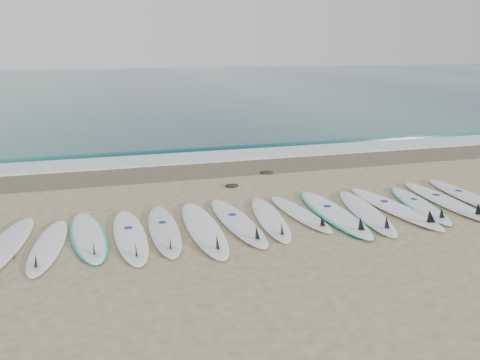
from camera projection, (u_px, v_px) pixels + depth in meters
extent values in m
plane|color=tan|center=(269.00, 221.00, 9.08)|extent=(120.00, 120.00, 0.00)
cube|color=#205857|center=(144.00, 85.00, 39.15)|extent=(120.00, 55.00, 0.03)
cube|color=brown|center=(221.00, 169.00, 12.87)|extent=(120.00, 1.80, 0.01)
cube|color=silver|center=(210.00, 157.00, 14.16)|extent=(120.00, 1.40, 0.04)
cube|color=#205857|center=(201.00, 146.00, 15.54)|extent=(120.00, 1.00, 0.10)
ellipsoid|color=silver|center=(4.00, 247.00, 7.81)|extent=(0.95, 2.79, 0.09)
ellipsoid|color=white|center=(48.00, 246.00, 7.88)|extent=(0.68, 2.39, 0.08)
cone|color=black|center=(36.00, 260.00, 7.03)|extent=(0.22, 0.27, 0.25)
ellipsoid|color=white|center=(88.00, 235.00, 8.29)|extent=(0.86, 2.55, 0.08)
ellipsoid|color=#19B998|center=(88.00, 236.00, 8.29)|extent=(0.95, 2.58, 0.06)
cone|color=black|center=(94.00, 248.00, 7.44)|extent=(0.25, 0.29, 0.27)
ellipsoid|color=white|center=(130.00, 235.00, 8.30)|extent=(0.70, 2.67, 0.09)
cone|color=black|center=(136.00, 249.00, 7.38)|extent=(0.24, 0.29, 0.28)
cylinder|color=navy|center=(128.00, 228.00, 8.52)|extent=(0.16, 0.16, 0.01)
ellipsoid|color=silver|center=(164.00, 229.00, 8.56)|extent=(0.54, 2.58, 0.08)
cone|color=black|center=(170.00, 242.00, 7.65)|extent=(0.22, 0.27, 0.27)
cylinder|color=navy|center=(162.00, 222.00, 8.78)|extent=(0.15, 0.15, 0.01)
ellipsoid|color=white|center=(203.00, 228.00, 8.62)|extent=(0.68, 2.90, 0.09)
cone|color=black|center=(217.00, 241.00, 7.60)|extent=(0.25, 0.31, 0.31)
ellipsoid|color=white|center=(237.00, 221.00, 8.94)|extent=(0.81, 2.76, 0.09)
cone|color=black|center=(257.00, 232.00, 8.00)|extent=(0.26, 0.31, 0.29)
cylinder|color=navy|center=(232.00, 215.00, 9.16)|extent=(0.17, 0.17, 0.01)
ellipsoid|color=white|center=(270.00, 218.00, 9.12)|extent=(0.75, 2.52, 0.08)
cone|color=black|center=(282.00, 229.00, 8.22)|extent=(0.23, 0.28, 0.26)
ellipsoid|color=white|center=(299.00, 213.00, 9.40)|extent=(0.78, 2.35, 0.07)
cone|color=black|center=(322.00, 221.00, 8.61)|extent=(0.23, 0.27, 0.25)
ellipsoid|color=white|center=(333.00, 213.00, 9.38)|extent=(0.62, 2.86, 0.09)
ellipsoid|color=#19B998|center=(333.00, 213.00, 9.39)|extent=(0.72, 2.88, 0.07)
cone|color=black|center=(361.00, 223.00, 8.38)|extent=(0.24, 0.31, 0.30)
cylinder|color=navy|center=(327.00, 206.00, 9.62)|extent=(0.17, 0.17, 0.01)
ellipsoid|color=white|center=(365.00, 212.00, 9.46)|extent=(0.96, 2.77, 0.09)
cone|color=black|center=(387.00, 222.00, 8.47)|extent=(0.27, 0.32, 0.29)
ellipsoid|color=white|center=(393.00, 207.00, 9.70)|extent=(0.89, 2.89, 0.09)
cone|color=black|center=(430.00, 216.00, 8.73)|extent=(0.27, 0.33, 0.30)
cylinder|color=navy|center=(385.00, 201.00, 9.93)|extent=(0.18, 0.18, 0.01)
ellipsoid|color=white|center=(419.00, 204.00, 9.89)|extent=(0.89, 2.49, 0.08)
ellipsoid|color=#19B998|center=(419.00, 205.00, 9.89)|extent=(0.98, 2.52, 0.06)
cone|color=black|center=(442.00, 213.00, 9.00)|extent=(0.25, 0.29, 0.26)
cylinder|color=navy|center=(414.00, 199.00, 10.10)|extent=(0.16, 0.16, 0.01)
ellipsoid|color=white|center=(444.00, 200.00, 10.13)|extent=(0.61, 2.76, 0.09)
cone|color=black|center=(479.00, 209.00, 9.14)|extent=(0.24, 0.30, 0.29)
cylinder|color=navy|center=(436.00, 195.00, 10.36)|extent=(0.16, 0.16, 0.01)
ellipsoid|color=white|center=(466.00, 196.00, 10.42)|extent=(0.72, 2.74, 0.09)
cylinder|color=navy|center=(459.00, 191.00, 10.66)|extent=(0.17, 0.17, 0.01)
ellipsoid|color=black|center=(232.00, 185.00, 11.25)|extent=(0.33, 0.25, 0.06)
ellipsoid|color=black|center=(267.00, 172.00, 12.39)|extent=(0.36, 0.28, 0.07)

